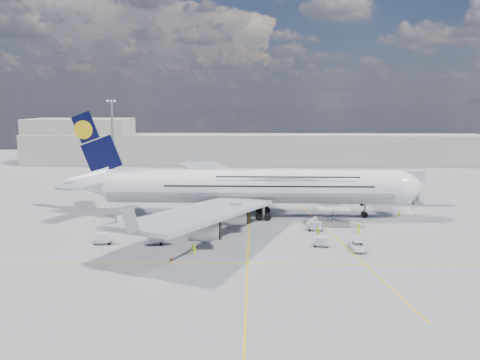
{
  "coord_description": "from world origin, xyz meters",
  "views": [
    {
      "loc": [
        0.83,
        -89.51,
        24.9
      ],
      "look_at": [
        -1.99,
        8.0,
        8.46
      ],
      "focal_mm": 35.0,
      "sensor_mm": 36.0,
      "label": 1
    }
  ],
  "objects_px": {
    "crew_nose": "(399,214)",
    "crew_van": "(358,228)",
    "dolly_back": "(121,220)",
    "cone_wing_left_outer": "(225,189)",
    "dolly_nose_near": "(321,242)",
    "cone_wing_right_outer": "(171,259)",
    "jet_bridge": "(375,178)",
    "cone_wing_right_inner": "(198,232)",
    "light_mast": "(113,142)",
    "catering_truck_outer": "(192,183)",
    "service_van": "(358,246)",
    "crew_loader": "(318,232)",
    "cone_wing_left_inner": "(199,201)",
    "cone_tail": "(93,221)",
    "baggage_tug": "(211,226)",
    "dolly_row_b": "(154,238)",
    "cone_nose": "(416,215)",
    "cargo_loader": "(332,220)",
    "dolly_row_c": "(175,226)",
    "crew_wing": "(174,227)",
    "dolly_nose_far": "(315,226)",
    "crew_tug": "(194,250)",
    "airliner": "(251,186)",
    "dolly_row_a": "(103,238)"
  },
  "relations": [
    {
      "from": "crew_tug",
      "to": "dolly_back",
      "type": "bearing_deg",
      "value": 148.71
    },
    {
      "from": "cone_wing_right_inner",
      "to": "catering_truck_outer",
      "type": "bearing_deg",
      "value": 98.9
    },
    {
      "from": "light_mast",
      "to": "cone_wing_right_inner",
      "type": "distance_m",
      "value": 58.51
    },
    {
      "from": "crew_tug",
      "to": "dolly_nose_far",
      "type": "bearing_deg",
      "value": 51.67
    },
    {
      "from": "catering_truck_outer",
      "to": "service_van",
      "type": "xyz_separation_m",
      "value": [
        35.6,
        -56.45,
        -0.96
      ]
    },
    {
      "from": "dolly_row_a",
      "to": "crew_van",
      "type": "height_order",
      "value": "dolly_row_a"
    },
    {
      "from": "dolly_row_c",
      "to": "dolly_back",
      "type": "distance_m",
      "value": 12.41
    },
    {
      "from": "airliner",
      "to": "light_mast",
      "type": "distance_m",
      "value": 53.72
    },
    {
      "from": "crew_van",
      "to": "cone_nose",
      "type": "xyz_separation_m",
      "value": [
        15.54,
        13.68,
        -0.62
      ]
    },
    {
      "from": "crew_van",
      "to": "cone_wing_right_inner",
      "type": "height_order",
      "value": "crew_van"
    },
    {
      "from": "crew_tug",
      "to": "cone_tail",
      "type": "distance_m",
      "value": 31.4
    },
    {
      "from": "crew_loader",
      "to": "crew_nose",
      "type": "bearing_deg",
      "value": 64.84
    },
    {
      "from": "crew_nose",
      "to": "crew_tug",
      "type": "height_order",
      "value": "crew_tug"
    },
    {
      "from": "light_mast",
      "to": "baggage_tug",
      "type": "bearing_deg",
      "value": -54.6
    },
    {
      "from": "light_mast",
      "to": "dolly_nose_far",
      "type": "height_order",
      "value": "light_mast"
    },
    {
      "from": "dolly_row_c",
      "to": "crew_tug",
      "type": "bearing_deg",
      "value": -83.81
    },
    {
      "from": "crew_loader",
      "to": "cone_wing_right_outer",
      "type": "bearing_deg",
      "value": -123.45
    },
    {
      "from": "crew_nose",
      "to": "crew_van",
      "type": "bearing_deg",
      "value": -139.08
    },
    {
      "from": "dolly_nose_near",
      "to": "cone_wing_right_outer",
      "type": "distance_m",
      "value": 25.98
    },
    {
      "from": "dolly_back",
      "to": "dolly_nose_far",
      "type": "height_order",
      "value": "dolly_back"
    },
    {
      "from": "airliner",
      "to": "crew_nose",
      "type": "xyz_separation_m",
      "value": [
        32.38,
        0.57,
        -6.1
      ]
    },
    {
      "from": "jet_bridge",
      "to": "dolly_nose_near",
      "type": "relative_size",
      "value": 6.57
    },
    {
      "from": "baggage_tug",
      "to": "cone_tail",
      "type": "distance_m",
      "value": 25.5
    },
    {
      "from": "dolly_nose_near",
      "to": "cone_wing_left_inner",
      "type": "bearing_deg",
      "value": 134.68
    },
    {
      "from": "dolly_row_c",
      "to": "crew_van",
      "type": "distance_m",
      "value": 35.4
    },
    {
      "from": "crew_wing",
      "to": "cone_wing_left_outer",
      "type": "bearing_deg",
      "value": 21.88
    },
    {
      "from": "catering_truck_outer",
      "to": "crew_tug",
      "type": "distance_m",
      "value": 60.5
    },
    {
      "from": "dolly_back",
      "to": "cone_wing_left_inner",
      "type": "height_order",
      "value": "dolly_back"
    },
    {
      "from": "dolly_row_b",
      "to": "cone_wing_left_inner",
      "type": "xyz_separation_m",
      "value": [
        3.93,
        35.0,
        -0.82
      ]
    },
    {
      "from": "dolly_row_a",
      "to": "dolly_back",
      "type": "distance_m",
      "value": 13.15
    },
    {
      "from": "dolly_back",
      "to": "service_van",
      "type": "distance_m",
      "value": 47.34
    },
    {
      "from": "cone_wing_right_inner",
      "to": "cone_tail",
      "type": "xyz_separation_m",
      "value": [
        -22.85,
        7.5,
        -0.03
      ]
    },
    {
      "from": "baggage_tug",
      "to": "cone_wing_left_inner",
      "type": "bearing_deg",
      "value": 80.79
    },
    {
      "from": "cone_nose",
      "to": "dolly_nose_near",
      "type": "bearing_deg",
      "value": -136.86
    },
    {
      "from": "crew_nose",
      "to": "crew_van",
      "type": "xyz_separation_m",
      "value": [
        -11.64,
        -12.86,
        0.15
      ]
    },
    {
      "from": "crew_loader",
      "to": "cone_wing_left_outer",
      "type": "distance_m",
      "value": 50.49
    },
    {
      "from": "cargo_loader",
      "to": "dolly_row_c",
      "type": "distance_m",
      "value": 31.51
    },
    {
      "from": "crew_loader",
      "to": "cone_wing_left_inner",
      "type": "height_order",
      "value": "crew_loader"
    },
    {
      "from": "airliner",
      "to": "dolly_row_a",
      "type": "relative_size",
      "value": 23.11
    },
    {
      "from": "dolly_back",
      "to": "cone_wing_left_outer",
      "type": "height_order",
      "value": "dolly_back"
    },
    {
      "from": "crew_nose",
      "to": "cone_wing_left_outer",
      "type": "distance_m",
      "value": 50.46
    },
    {
      "from": "baggage_tug",
      "to": "dolly_row_b",
      "type": "bearing_deg",
      "value": -154.01
    },
    {
      "from": "cargo_loader",
      "to": "cone_wing_right_outer",
      "type": "height_order",
      "value": "cargo_loader"
    },
    {
      "from": "dolly_back",
      "to": "catering_truck_outer",
      "type": "relative_size",
      "value": 0.57
    },
    {
      "from": "crew_nose",
      "to": "cone_wing_right_outer",
      "type": "xyz_separation_m",
      "value": [
        -44.78,
        -29.54,
        -0.46
      ]
    },
    {
      "from": "dolly_nose_near",
      "to": "crew_nose",
      "type": "relative_size",
      "value": 1.87
    },
    {
      "from": "light_mast",
      "to": "baggage_tug",
      "type": "distance_m",
      "value": 57.48
    },
    {
      "from": "catering_truck_outer",
      "to": "cone_tail",
      "type": "bearing_deg",
      "value": -119.61
    },
    {
      "from": "jet_bridge",
      "to": "cone_wing_right_inner",
      "type": "distance_m",
      "value": 46.81
    },
    {
      "from": "jet_bridge",
      "to": "cone_wing_left_outer",
      "type": "relative_size",
      "value": 34.84
    }
  ]
}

